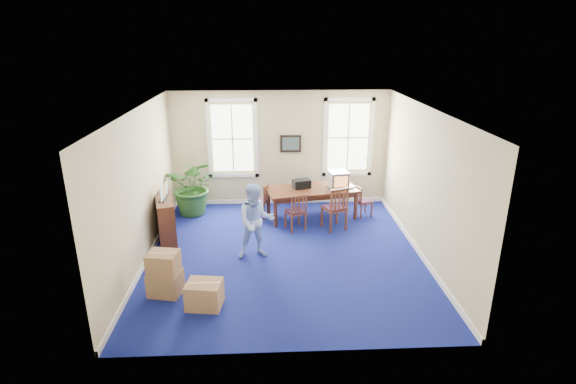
{
  "coord_description": "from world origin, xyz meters",
  "views": [
    {
      "loc": [
        -0.36,
        -8.93,
        4.61
      ],
      "look_at": [
        0.1,
        0.6,
        1.25
      ],
      "focal_mm": 28.0,
      "sensor_mm": 36.0,
      "label": 1
    }
  ],
  "objects_px": {
    "cardboard_boxes": "(178,269)",
    "man": "(256,221)",
    "credenza": "(166,220)",
    "crt_tv": "(338,179)",
    "potted_plant": "(194,186)",
    "conference_table": "(312,202)",
    "chair_near_left": "(295,211)"
  },
  "relations": [
    {
      "from": "conference_table",
      "to": "man",
      "type": "bearing_deg",
      "value": -133.81
    },
    {
      "from": "potted_plant",
      "to": "cardboard_boxes",
      "type": "distance_m",
      "value": 3.91
    },
    {
      "from": "potted_plant",
      "to": "cardboard_boxes",
      "type": "height_order",
      "value": "potted_plant"
    },
    {
      "from": "crt_tv",
      "to": "potted_plant",
      "type": "relative_size",
      "value": 0.33
    },
    {
      "from": "cardboard_boxes",
      "to": "chair_near_left",
      "type": "bearing_deg",
      "value": 48.65
    },
    {
      "from": "chair_near_left",
      "to": "potted_plant",
      "type": "distance_m",
      "value": 2.91
    },
    {
      "from": "conference_table",
      "to": "potted_plant",
      "type": "relative_size",
      "value": 1.5
    },
    {
      "from": "potted_plant",
      "to": "crt_tv",
      "type": "bearing_deg",
      "value": -4.74
    },
    {
      "from": "conference_table",
      "to": "cardboard_boxes",
      "type": "xyz_separation_m",
      "value": [
        -2.87,
        -3.52,
        0.05
      ]
    },
    {
      "from": "conference_table",
      "to": "credenza",
      "type": "relative_size",
      "value": 1.81
    },
    {
      "from": "credenza",
      "to": "potted_plant",
      "type": "distance_m",
      "value": 1.72
    },
    {
      "from": "crt_tv",
      "to": "chair_near_left",
      "type": "bearing_deg",
      "value": -153.53
    },
    {
      "from": "cardboard_boxes",
      "to": "man",
      "type": "bearing_deg",
      "value": 41.78
    },
    {
      "from": "conference_table",
      "to": "crt_tv",
      "type": "bearing_deg",
      "value": -6.83
    },
    {
      "from": "credenza",
      "to": "cardboard_boxes",
      "type": "bearing_deg",
      "value": -88.78
    },
    {
      "from": "chair_near_left",
      "to": "conference_table",
      "type": "bearing_deg",
      "value": -142.64
    },
    {
      "from": "crt_tv",
      "to": "chair_near_left",
      "type": "xyz_separation_m",
      "value": [
        -1.18,
        -0.85,
        -0.54
      ]
    },
    {
      "from": "credenza",
      "to": "man",
      "type": "bearing_deg",
      "value": -39.44
    },
    {
      "from": "credenza",
      "to": "crt_tv",
      "type": "bearing_deg",
      "value": 1.82
    },
    {
      "from": "conference_table",
      "to": "potted_plant",
      "type": "distance_m",
      "value": 3.17
    },
    {
      "from": "crt_tv",
      "to": "potted_plant",
      "type": "height_order",
      "value": "potted_plant"
    },
    {
      "from": "conference_table",
      "to": "potted_plant",
      "type": "bearing_deg",
      "value": 162.02
    },
    {
      "from": "crt_tv",
      "to": "conference_table",
      "type": "bearing_deg",
      "value": 174.85
    },
    {
      "from": "crt_tv",
      "to": "potted_plant",
      "type": "distance_m",
      "value": 3.84
    },
    {
      "from": "man",
      "to": "credenza",
      "type": "bearing_deg",
      "value": 147.66
    },
    {
      "from": "man",
      "to": "cardboard_boxes",
      "type": "height_order",
      "value": "man"
    },
    {
      "from": "conference_table",
      "to": "man",
      "type": "xyz_separation_m",
      "value": [
        -1.42,
        -2.22,
        0.43
      ]
    },
    {
      "from": "credenza",
      "to": "conference_table",
      "type": "bearing_deg",
      "value": 4.21
    },
    {
      "from": "man",
      "to": "potted_plant",
      "type": "relative_size",
      "value": 1.07
    },
    {
      "from": "conference_table",
      "to": "credenza",
      "type": "distance_m",
      "value": 3.77
    },
    {
      "from": "crt_tv",
      "to": "man",
      "type": "bearing_deg",
      "value": -142.47
    },
    {
      "from": "man",
      "to": "credenza",
      "type": "distance_m",
      "value": 2.35
    }
  ]
}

